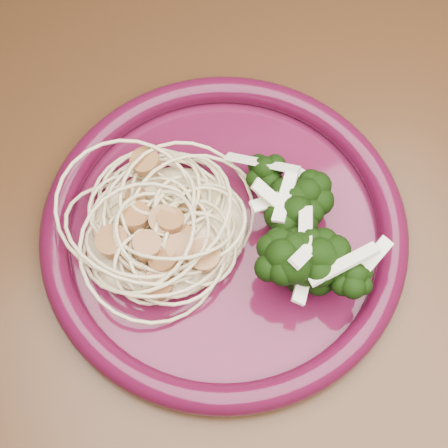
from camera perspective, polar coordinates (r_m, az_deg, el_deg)
dining_table at (r=0.68m, az=-4.94°, el=-0.01°), size 1.20×0.80×0.75m
dinner_plate at (r=0.55m, az=-0.00°, el=-0.36°), size 0.41×0.41×0.03m
spaghetti_pile at (r=0.54m, az=-5.33°, el=-0.16°), size 0.18×0.17×0.03m
scallop_cluster at (r=0.51m, az=-5.69°, el=1.67°), size 0.17×0.17×0.04m
broccoli_pile at (r=0.53m, az=6.59°, el=1.10°), size 0.15×0.19×0.06m
onion_garnish at (r=0.50m, az=7.00°, el=2.83°), size 0.10×0.12×0.06m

